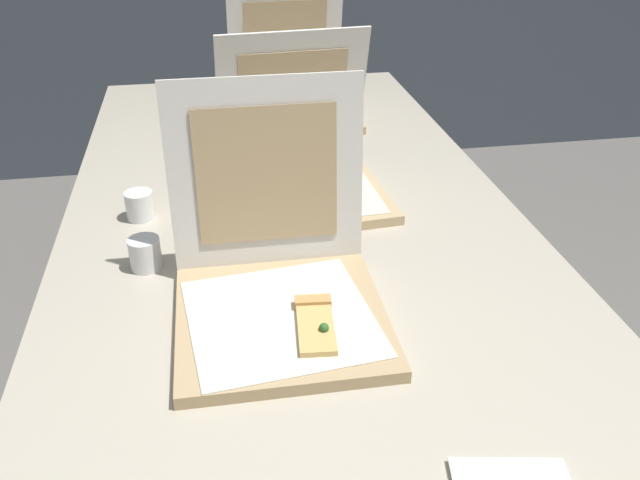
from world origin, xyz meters
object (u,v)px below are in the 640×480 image
Objects in this scene: pizza_box_back at (293,98)px; cup_white_mid at (140,205)px; pizza_box_front at (279,286)px; pizza_box_middle at (303,173)px; table at (298,245)px; cup_white_near_center at (145,254)px.

pizza_box_back is 0.74m from cup_white_mid.
cup_white_mid is at bearing 123.26° from pizza_box_front.
pizza_box_middle is 0.55m from pizza_box_back.
table is 0.35m from cup_white_mid.
pizza_box_back is at bearing 64.24° from cup_white_near_center.
pizza_box_front is at bearing -101.32° from pizza_box_back.
pizza_box_front is at bearing -57.06° from cup_white_mid.
cup_white_near_center is 1.00× the size of cup_white_mid.
pizza_box_front is 1.02m from pizza_box_back.
pizza_box_middle reaches higher than cup_white_mid.
pizza_box_back is at bearing 82.90° from table.
pizza_box_middle is at bearing 9.24° from cup_white_mid.
cup_white_near_center is (-0.39, -0.82, -0.02)m from pizza_box_back.
pizza_box_middle is (0.04, 0.16, 0.10)m from table.
cup_white_near_center is (-0.23, 0.19, -0.02)m from pizza_box_front.
pizza_box_front is 1.00× the size of pizza_box_middle.
pizza_box_front reaches higher than cup_white_near_center.
pizza_box_back is (0.05, 0.55, 0.00)m from pizza_box_middle.
pizza_box_middle is 1.03× the size of pizza_box_back.
cup_white_near_center is at bearing -83.91° from cup_white_mid.
pizza_box_back is (0.16, 1.00, 0.00)m from pizza_box_front.
table is 35.94× the size of cup_white_near_center.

